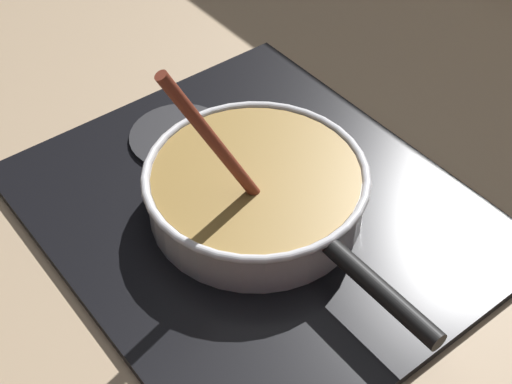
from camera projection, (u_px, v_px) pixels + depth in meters
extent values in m
cube|color=#9E8466|center=(233.00, 255.00, 0.91)|extent=(2.40, 1.60, 0.04)
cube|color=black|center=(256.00, 212.00, 0.92)|extent=(0.56, 0.48, 0.01)
torus|color=#592D0C|center=(256.00, 207.00, 0.92)|extent=(0.18, 0.18, 0.01)
cylinder|color=#262628|center=(180.00, 136.00, 1.01)|extent=(0.14, 0.14, 0.01)
cylinder|color=silver|center=(256.00, 192.00, 0.90)|extent=(0.26, 0.26, 0.06)
cylinder|color=olive|center=(256.00, 190.00, 0.90)|extent=(0.25, 0.25, 0.05)
torus|color=silver|center=(256.00, 174.00, 0.88)|extent=(0.27, 0.27, 0.01)
cylinder|color=black|center=(381.00, 291.00, 0.76)|extent=(0.16, 0.02, 0.02)
cylinder|color=#EDD88C|center=(260.00, 124.00, 0.96)|extent=(0.03, 0.03, 0.01)
cylinder|color=beige|center=(257.00, 179.00, 0.88)|extent=(0.04, 0.04, 0.01)
cylinder|color=beige|center=(293.00, 185.00, 0.88)|extent=(0.03, 0.03, 0.01)
cylinder|color=beige|center=(178.00, 195.00, 0.87)|extent=(0.03, 0.03, 0.01)
cylinder|color=maroon|center=(216.00, 144.00, 0.78)|extent=(0.05, 0.11, 0.21)
cube|color=brown|center=(260.00, 199.00, 0.87)|extent=(0.04, 0.05, 0.01)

